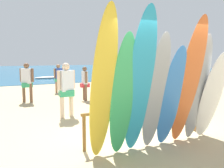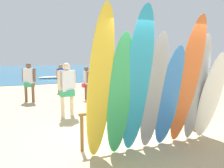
# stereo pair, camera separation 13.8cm
# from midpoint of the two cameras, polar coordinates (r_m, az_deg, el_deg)

# --- Properties ---
(ground) EXTENTS (60.00, 60.00, 0.00)m
(ground) POSITION_cam_midpoint_polar(r_m,az_deg,el_deg) (18.64, -15.79, 0.46)
(ground) COLOR tan
(ocean_water) EXTENTS (60.00, 40.00, 0.02)m
(ocean_water) POSITION_cam_midpoint_polar(r_m,az_deg,el_deg) (36.82, -20.35, 3.16)
(ocean_water) COLOR #235B7F
(ocean_water) RESTS_ON ground
(surfboard_rack) EXTENTS (3.10, 0.07, 0.78)m
(surfboard_rack) POSITION_cam_midpoint_polar(r_m,az_deg,el_deg) (5.35, 8.87, -7.25)
(surfboard_rack) COLOR brown
(surfboard_rack) RESTS_ON ground
(surfboard_yellow_0) EXTENTS (0.50, 0.72, 2.76)m
(surfboard_yellow_0) POSITION_cam_midpoint_polar(r_m,az_deg,el_deg) (4.04, -1.97, -0.49)
(surfboard_yellow_0) COLOR yellow
(surfboard_yellow_0) RESTS_ON ground
(surfboard_green_1) EXTENTS (0.49, 0.60, 2.32)m
(surfboard_green_1) POSITION_cam_midpoint_polar(r_m,az_deg,el_deg) (4.27, 2.86, -3.09)
(surfboard_green_1) COLOR #38B266
(surfboard_green_1) RESTS_ON ground
(surfboard_teal_2) EXTENTS (0.59, 0.82, 2.78)m
(surfboard_teal_2) POSITION_cam_midpoint_polar(r_m,az_deg,el_deg) (4.35, 7.10, 0.09)
(surfboard_teal_2) COLOR #289EC6
(surfboard_teal_2) RESTS_ON ground
(surfboard_grey_3) EXTENTS (0.51, 0.68, 2.34)m
(surfboard_grey_3) POSITION_cam_midpoint_polar(r_m,az_deg,el_deg) (4.63, 11.02, -2.31)
(surfboard_grey_3) COLOR #999EA3
(surfboard_grey_3) RESTS_ON ground
(surfboard_blue_4) EXTENTS (0.58, 0.62, 2.11)m
(surfboard_blue_4) POSITION_cam_midpoint_polar(r_m,az_deg,el_deg) (4.92, 14.70, -3.28)
(surfboard_blue_4) COLOR #337AD1
(surfboard_blue_4) RESTS_ON ground
(surfboard_orange_5) EXTENTS (0.58, 0.81, 2.70)m
(surfboard_orange_5) POSITION_cam_midpoint_polar(r_m,az_deg,el_deg) (5.09, 18.68, 0.27)
(surfboard_orange_5) COLOR orange
(surfboard_orange_5) RESTS_ON ground
(surfboard_grey_6) EXTENTS (0.51, 0.63, 2.37)m
(surfboard_grey_6) POSITION_cam_midpoint_polar(r_m,az_deg,el_deg) (5.41, 20.81, -1.24)
(surfboard_grey_6) COLOR #999EA3
(surfboard_grey_6) RESTS_ON ground
(surfboard_white_7) EXTENTS (0.63, 0.73, 2.00)m
(surfboard_white_7) POSITION_cam_midpoint_polar(r_m,az_deg,el_deg) (5.65, 23.61, -2.94)
(surfboard_white_7) COLOR white
(surfboard_white_7) RESTS_ON ground
(beachgoer_midbeach) EXTENTS (0.62, 0.35, 1.71)m
(beachgoer_midbeach) POSITION_cam_midpoint_polar(r_m,az_deg,el_deg) (7.43, -10.46, -0.48)
(beachgoer_midbeach) COLOR beige
(beachgoer_midbeach) RESTS_ON ground
(beachgoer_by_water) EXTENTS (0.39, 0.56, 1.48)m
(beachgoer_by_water) POSITION_cam_midpoint_polar(r_m,az_deg,el_deg) (10.30, -5.88, 0.77)
(beachgoer_by_water) COLOR brown
(beachgoer_by_water) RESTS_ON ground
(beachgoer_strolling) EXTENTS (0.52, 0.42, 1.65)m
(beachgoer_strolling) POSITION_cam_midpoint_polar(r_m,az_deg,el_deg) (10.38, -19.27, 1.03)
(beachgoer_strolling) COLOR brown
(beachgoer_strolling) RESTS_ON ground
(beachgoer_photographing) EXTENTS (0.53, 0.33, 1.51)m
(beachgoer_photographing) POSITION_cam_midpoint_polar(r_m,az_deg,el_deg) (12.88, -12.09, 1.88)
(beachgoer_photographing) COLOR #9E704C
(beachgoer_photographing) RESTS_ON ground
(beachgoer_near_rack) EXTENTS (0.44, 0.53, 1.69)m
(beachgoer_near_rack) POSITION_cam_midpoint_polar(r_m,az_deg,el_deg) (12.01, 1.75, 2.20)
(beachgoer_near_rack) COLOR #9E704C
(beachgoer_near_rack) RESTS_ON ground
(beach_chair_red) EXTENTS (0.72, 0.83, 0.81)m
(beach_chair_red) POSITION_cam_midpoint_polar(r_m,az_deg,el_deg) (9.33, 19.45, -2.79)
(beach_chair_red) COLOR #B7B7BC
(beach_chair_red) RESTS_ON ground
(beach_chair_blue) EXTENTS (0.61, 0.78, 0.81)m
(beach_chair_blue) POSITION_cam_midpoint_polar(r_m,az_deg,el_deg) (8.23, 20.19, -4.03)
(beach_chair_blue) COLOR #B7B7BC
(beach_chair_blue) RESTS_ON ground
(beach_chair_striped) EXTENTS (0.72, 0.87, 0.79)m
(beach_chair_striped) POSITION_cam_midpoint_polar(r_m,az_deg,el_deg) (8.95, 12.76, -3.01)
(beach_chair_striped) COLOR #B7B7BC
(beach_chair_striped) RESTS_ON ground
(distant_boat) EXTENTS (3.13, 0.70, 0.25)m
(distant_boat) POSITION_cam_midpoint_polar(r_m,az_deg,el_deg) (21.36, -13.41, 1.56)
(distant_boat) COLOR silver
(distant_boat) RESTS_ON ground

